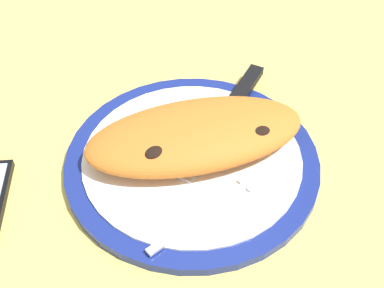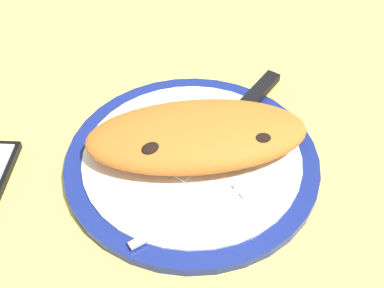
% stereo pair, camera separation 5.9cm
% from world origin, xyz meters
% --- Properties ---
extents(ground_plane, '(1.50, 1.50, 0.03)m').
position_xyz_m(ground_plane, '(0.00, 0.00, -0.01)').
color(ground_plane, '#EACC60').
extents(plate, '(0.32, 0.32, 0.02)m').
position_xyz_m(plate, '(0.00, 0.00, 0.01)').
color(plate, navy).
rests_on(plate, ground_plane).
extents(calzone, '(0.29, 0.19, 0.05)m').
position_xyz_m(calzone, '(0.01, 0.01, 0.04)').
color(calzone, orange).
rests_on(calzone, plate).
extents(fork, '(0.18, 0.05, 0.00)m').
position_xyz_m(fork, '(-0.00, -0.08, 0.02)').
color(fork, silver).
rests_on(fork, plate).
extents(knife, '(0.20, 0.15, 0.01)m').
position_xyz_m(knife, '(0.10, 0.06, 0.02)').
color(knife, silver).
rests_on(knife, plate).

